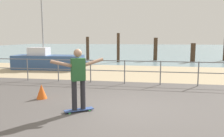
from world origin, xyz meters
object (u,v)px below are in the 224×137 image
skateboarder (78,76)px  sailboat (51,61)px  skateboard (79,110)px  traffic_cone (42,92)px

skateboarder → sailboat: bearing=119.6°
skateboard → traffic_cone: (-1.63, 1.06, 0.18)m
skateboarder → traffic_cone: (-1.63, 1.06, -0.77)m
sailboat → skateboarder: (4.38, -7.71, 0.49)m
sailboat → traffic_cone: bearing=-67.5°
skateboard → skateboarder: skateboarder is taller
skateboard → skateboarder: 0.95m
skateboard → traffic_cone: 1.95m
sailboat → skateboard: (4.38, -7.71, -0.46)m
sailboat → traffic_cone: (2.75, -6.65, -0.27)m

